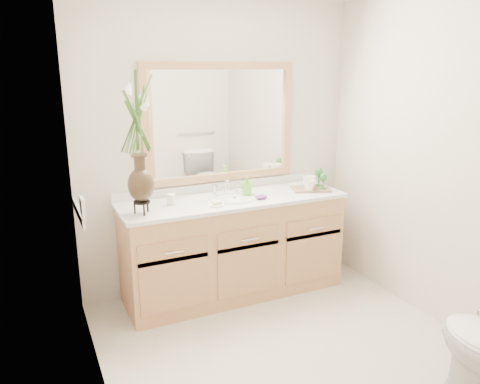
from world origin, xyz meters
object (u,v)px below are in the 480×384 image
flower_vase (138,129)px  soap_bottle (247,186)px  tray (311,189)px  tumbler (171,199)px

flower_vase → soap_bottle: 1.06m
flower_vase → soap_bottle: (0.91, 0.14, -0.54)m
soap_bottle → tray: size_ratio=0.46×
flower_vase → tray: bearing=1.8°
flower_vase → soap_bottle: flower_vase is taller
tumbler → tray: size_ratio=0.26×
flower_vase → tumbler: 0.64m
soap_bottle → flower_vase: bearing=-151.1°
flower_vase → soap_bottle: size_ratio=6.26×
tumbler → soap_bottle: bearing=1.1°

